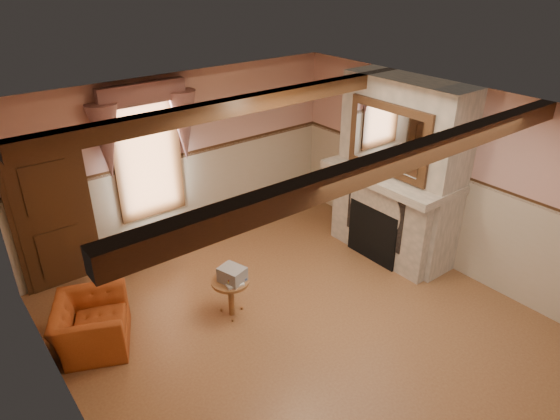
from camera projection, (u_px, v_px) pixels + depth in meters
floor at (302, 327)px, 6.53m from camera, size 5.50×6.00×0.01m
ceiling at (308, 119)px, 5.25m from camera, size 5.50×6.00×0.01m
wall_back at (183, 161)px, 7.99m from camera, size 5.50×0.02×2.80m
wall_left at (67, 330)px, 4.38m from camera, size 0.02×6.00×2.80m
wall_right at (446, 177)px, 7.39m from camera, size 0.02×6.00×2.80m
wainscot at (304, 280)px, 6.18m from camera, size 5.50×6.00×1.50m
chair_rail at (305, 227)px, 5.84m from camera, size 5.50×6.00×0.08m
firebox at (375, 233)px, 7.84m from camera, size 0.20×0.95×0.90m
armchair at (92, 325)px, 6.10m from camera, size 1.15×1.21×0.62m
side_table at (231, 297)px, 6.64m from camera, size 0.54×0.54×0.55m
book_stack at (232, 274)px, 6.46m from camera, size 0.34×0.38×0.20m
radiator at (149, 245)px, 7.80m from camera, size 0.71×0.24×0.60m
bowl at (394, 170)px, 7.49m from camera, size 0.35×0.35×0.09m
mantel_clock at (362, 154)px, 7.92m from camera, size 0.14×0.24×0.20m
oil_lamp at (380, 158)px, 7.65m from camera, size 0.11×0.11×0.28m
candle_red at (418, 177)px, 7.16m from camera, size 0.06×0.06×0.16m
jar_yellow at (418, 178)px, 7.16m from camera, size 0.06×0.06×0.12m
fireplace at (400, 170)px, 7.64m from camera, size 0.85×2.00×2.80m
mantel at (392, 176)px, 7.56m from camera, size 1.05×2.05×0.12m
overmantel_mirror at (387, 140)px, 7.18m from camera, size 0.06×1.44×1.04m
door at (53, 219)px, 6.96m from camera, size 1.10×0.10×2.10m
window at (147, 155)px, 7.53m from camera, size 1.06×0.08×2.02m
window_drapes at (145, 117)px, 7.19m from camera, size 1.30×0.14×1.40m
ceiling_beam_front at (395, 161)px, 4.45m from camera, size 5.50×0.18×0.20m
ceiling_beam_back at (244, 104)px, 6.14m from camera, size 5.50×0.18×0.20m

